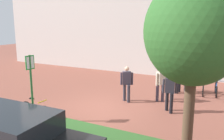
{
  "coord_description": "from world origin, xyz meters",
  "views": [
    {
      "loc": [
        4.94,
        -8.75,
        3.75
      ],
      "look_at": [
        -0.5,
        1.73,
        1.39
      ],
      "focal_mm": 38.41,
      "sensor_mm": 36.0,
      "label": 1
    }
  ],
  "objects_px": {
    "person_shirt_white": "(179,75)",
    "person_suited_dark": "(127,82)",
    "tree_sidewalk": "(194,32)",
    "bollard_steel": "(172,90)",
    "bike_at_sign": "(36,111)",
    "parking_sign_post": "(31,79)",
    "person_suited_navy": "(170,90)",
    "bike_rack_cluster": "(216,89)",
    "person_casual_tan": "(160,82)"
  },
  "relations": [
    {
      "from": "bike_rack_cluster",
      "to": "person_shirt_white",
      "type": "xyz_separation_m",
      "value": [
        -1.86,
        -0.4,
        0.64
      ]
    },
    {
      "from": "tree_sidewalk",
      "to": "bollard_steel",
      "type": "relative_size",
      "value": 5.45
    },
    {
      "from": "bike_at_sign",
      "to": "person_suited_dark",
      "type": "bearing_deg",
      "value": 58.24
    },
    {
      "from": "person_shirt_white",
      "to": "person_suited_navy",
      "type": "distance_m",
      "value": 3.04
    },
    {
      "from": "person_suited_navy",
      "to": "bike_rack_cluster",
      "type": "bearing_deg",
      "value": 65.13
    },
    {
      "from": "tree_sidewalk",
      "to": "person_suited_dark",
      "type": "bearing_deg",
      "value": 132.24
    },
    {
      "from": "tree_sidewalk",
      "to": "bollard_steel",
      "type": "bearing_deg",
      "value": 107.37
    },
    {
      "from": "person_suited_navy",
      "to": "bollard_steel",
      "type": "bearing_deg",
      "value": 99.12
    },
    {
      "from": "tree_sidewalk",
      "to": "person_suited_dark",
      "type": "distance_m",
      "value": 5.79
    },
    {
      "from": "person_suited_navy",
      "to": "bike_at_sign",
      "type": "bearing_deg",
      "value": -143.82
    },
    {
      "from": "parking_sign_post",
      "to": "person_suited_navy",
      "type": "height_order",
      "value": "parking_sign_post"
    },
    {
      "from": "person_suited_navy",
      "to": "person_casual_tan",
      "type": "bearing_deg",
      "value": 122.22
    },
    {
      "from": "tree_sidewalk",
      "to": "bike_at_sign",
      "type": "bearing_deg",
      "value": 177.78
    },
    {
      "from": "bollard_steel",
      "to": "person_casual_tan",
      "type": "height_order",
      "value": "person_casual_tan"
    },
    {
      "from": "person_suited_dark",
      "to": "tree_sidewalk",
      "type": "bearing_deg",
      "value": -47.76
    },
    {
      "from": "parking_sign_post",
      "to": "person_shirt_white",
      "type": "bearing_deg",
      "value": 57.4
    },
    {
      "from": "bike_at_sign",
      "to": "bike_rack_cluster",
      "type": "bearing_deg",
      "value": 47.98
    },
    {
      "from": "person_shirt_white",
      "to": "person_suited_navy",
      "type": "height_order",
      "value": "same"
    },
    {
      "from": "bike_rack_cluster",
      "to": "person_suited_dark",
      "type": "height_order",
      "value": "person_suited_dark"
    },
    {
      "from": "person_shirt_white",
      "to": "person_suited_dark",
      "type": "relative_size",
      "value": 1.0
    },
    {
      "from": "parking_sign_post",
      "to": "person_shirt_white",
      "type": "distance_m",
      "value": 7.66
    },
    {
      "from": "bollard_steel",
      "to": "person_shirt_white",
      "type": "relative_size",
      "value": 0.52
    },
    {
      "from": "tree_sidewalk",
      "to": "person_suited_dark",
      "type": "height_order",
      "value": "tree_sidewalk"
    },
    {
      "from": "tree_sidewalk",
      "to": "person_suited_dark",
      "type": "xyz_separation_m",
      "value": [
        -3.5,
        3.86,
        -2.52
      ]
    },
    {
      "from": "person_shirt_white",
      "to": "person_suited_dark",
      "type": "xyz_separation_m",
      "value": [
        -1.89,
        -2.62,
        0.0
      ]
    },
    {
      "from": "person_casual_tan",
      "to": "person_suited_dark",
      "type": "bearing_deg",
      "value": -152.22
    },
    {
      "from": "tree_sidewalk",
      "to": "person_casual_tan",
      "type": "relative_size",
      "value": 2.85
    },
    {
      "from": "bike_at_sign",
      "to": "person_suited_dark",
      "type": "xyz_separation_m",
      "value": [
        2.25,
        3.64,
        0.63
      ]
    },
    {
      "from": "person_suited_navy",
      "to": "person_suited_dark",
      "type": "bearing_deg",
      "value": 169.13
    },
    {
      "from": "person_suited_navy",
      "to": "tree_sidewalk",
      "type": "bearing_deg",
      "value": -68.62
    },
    {
      "from": "bike_at_sign",
      "to": "person_casual_tan",
      "type": "xyz_separation_m",
      "value": [
        3.67,
        4.38,
        0.63
      ]
    },
    {
      "from": "person_suited_dark",
      "to": "bike_rack_cluster",
      "type": "bearing_deg",
      "value": 38.86
    },
    {
      "from": "bollard_steel",
      "to": "person_shirt_white",
      "type": "bearing_deg",
      "value": 89.02
    },
    {
      "from": "tree_sidewalk",
      "to": "bike_at_sign",
      "type": "xyz_separation_m",
      "value": [
        -5.75,
        0.22,
        -3.16
      ]
    },
    {
      "from": "bollard_steel",
      "to": "person_suited_dark",
      "type": "bearing_deg",
      "value": -143.82
    },
    {
      "from": "tree_sidewalk",
      "to": "bike_at_sign",
      "type": "height_order",
      "value": "tree_sidewalk"
    },
    {
      "from": "person_shirt_white",
      "to": "person_casual_tan",
      "type": "relative_size",
      "value": 1.0
    },
    {
      "from": "tree_sidewalk",
      "to": "bike_rack_cluster",
      "type": "xyz_separation_m",
      "value": [
        0.24,
        6.88,
        -3.16
      ]
    },
    {
      "from": "bike_at_sign",
      "to": "person_suited_navy",
      "type": "xyz_separation_m",
      "value": [
        4.41,
        3.22,
        0.63
      ]
    },
    {
      "from": "bike_rack_cluster",
      "to": "tree_sidewalk",
      "type": "bearing_deg",
      "value": -92.02
    },
    {
      "from": "tree_sidewalk",
      "to": "person_suited_navy",
      "type": "distance_m",
      "value": 4.48
    },
    {
      "from": "tree_sidewalk",
      "to": "parking_sign_post",
      "type": "distance_m",
      "value": 6.01
    },
    {
      "from": "bike_rack_cluster",
      "to": "person_casual_tan",
      "type": "distance_m",
      "value": 3.31
    },
    {
      "from": "person_shirt_white",
      "to": "tree_sidewalk",
      "type": "bearing_deg",
      "value": -76.01
    },
    {
      "from": "person_suited_dark",
      "to": "person_suited_navy",
      "type": "height_order",
      "value": "same"
    },
    {
      "from": "bike_at_sign",
      "to": "person_suited_dark",
      "type": "height_order",
      "value": "person_suited_dark"
    },
    {
      "from": "tree_sidewalk",
      "to": "bollard_steel",
      "type": "xyz_separation_m",
      "value": [
        -1.63,
        5.23,
        -3.06
      ]
    },
    {
      "from": "bollard_steel",
      "to": "person_suited_navy",
      "type": "relative_size",
      "value": 0.52
    },
    {
      "from": "tree_sidewalk",
      "to": "parking_sign_post",
      "type": "bearing_deg",
      "value": 179.46
    },
    {
      "from": "bike_at_sign",
      "to": "bike_rack_cluster",
      "type": "distance_m",
      "value": 8.96
    }
  ]
}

